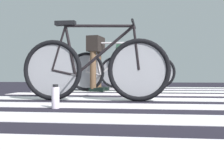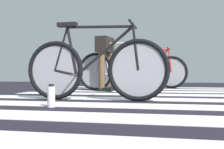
{
  "view_description": "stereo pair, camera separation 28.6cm",
  "coord_description": "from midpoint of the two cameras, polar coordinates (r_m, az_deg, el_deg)",
  "views": [
    {
      "loc": [
        -0.44,
        -3.64,
        0.33
      ],
      "look_at": [
        -0.8,
        -0.51,
        0.33
      ],
      "focal_mm": 43.92,
      "sensor_mm": 36.0,
      "label": 1
    },
    {
      "loc": [
        -0.16,
        -3.64,
        0.33
      ],
      "look_at": [
        -0.8,
        -0.51,
        0.33
      ],
      "focal_mm": 43.92,
      "sensor_mm": 36.0,
      "label": 2
    }
  ],
  "objects": [
    {
      "name": "bicycle_3_of_3",
      "position": [
        6.24,
        8.86,
        0.73
      ],
      "size": [
        1.73,
        0.52,
        0.93
      ],
      "rotation": [
        0.0,
        0.0,
        -0.1
      ],
      "color": "black",
      "rests_on": "ground"
    },
    {
      "name": "bicycle_2_of_3",
      "position": [
        4.91,
        3.5,
        0.93
      ],
      "size": [
        1.72,
        0.55,
        0.93
      ],
      "rotation": [
        0.0,
        0.0,
        -0.18
      ],
      "color": "black",
      "rests_on": "ground"
    },
    {
      "name": "bicycle_1_of_3",
      "position": [
        3.2,
        -1.13,
        1.42
      ],
      "size": [
        1.74,
        0.52,
        0.93
      ],
      "rotation": [
        0.0,
        0.0,
        -0.02
      ],
      "color": "black",
      "rests_on": "ground"
    },
    {
      "name": "water_bottle",
      "position": [
        2.58,
        -9.62,
        -4.53
      ],
      "size": [
        0.07,
        0.07,
        0.22
      ],
      "color": "white",
      "rests_on": "ground"
    },
    {
      "name": "cyclist_2_of_3",
      "position": [
        5.03,
        0.13,
        3.86
      ],
      "size": [
        0.37,
        0.44,
        0.99
      ],
      "rotation": [
        0.0,
        0.0,
        -0.18
      ],
      "color": "brown",
      "rests_on": "ground"
    },
    {
      "name": "ground",
      "position": [
        3.67,
        16.3,
        -4.94
      ],
      "size": [
        18.0,
        14.0,
        0.02
      ],
      "color": "black"
    },
    {
      "name": "cyclist_3_of_3",
      "position": [
        6.3,
        6.06,
        3.28
      ],
      "size": [
        0.35,
        0.43,
        1.03
      ],
      "rotation": [
        0.0,
        0.0,
        -0.1
      ],
      "color": "beige",
      "rests_on": "ground"
    },
    {
      "name": "crosswalk_markings",
      "position": [
        3.43,
        16.78,
        -5.1
      ],
      "size": [
        5.47,
        6.52,
        0.0
      ],
      "color": "silver",
      "rests_on": "ground"
    }
  ]
}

